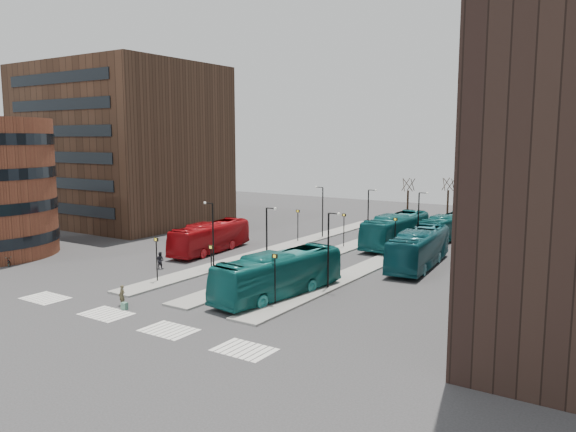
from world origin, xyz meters
The scene contains 20 objects.
ground centered at (0.00, 0.00, 0.00)m, with size 160.00×160.00×0.00m, color #2F2F31.
island_left centered at (-4.00, 30.00, 0.07)m, with size 2.50×45.00×0.15m, color gray.
island_mid centered at (2.00, 30.00, 0.07)m, with size 2.50×45.00×0.15m, color gray.
island_right centered at (8.00, 30.00, 0.07)m, with size 2.50×45.00×0.15m, color gray.
suitcase centered at (-0.71, 5.36, 0.26)m, with size 0.41×0.33×0.52m, color navy.
red_bus centered at (-9.08, 24.07, 1.59)m, with size 2.68×11.44×3.19m, color #A30C12.
teal_bus_a centered at (6.44, 14.21, 1.71)m, with size 2.88×12.29×3.42m, color #146665.
teal_bus_b centered at (6.00, 38.09, 1.81)m, with size 3.04×12.98×3.61m, color #135D61.
teal_bus_c centered at (11.81, 29.62, 1.76)m, with size 2.96×12.64×3.52m, color #12525C.
teal_bus_d centered at (9.57, 44.88, 1.52)m, with size 2.55×10.91×3.04m, color #12595B.
traveller centered at (-1.60, 5.92, 0.75)m, with size 0.55×0.36×1.51m, color #4D452E.
commuter_a centered at (-7.85, 15.65, 0.80)m, with size 0.77×0.60×1.59m, color black.
commuter_b centered at (3.10, 15.32, 0.80)m, with size 0.94×0.39×1.60m, color black.
commuter_c centered at (4.22, 14.49, 0.85)m, with size 1.10×0.63×1.70m, color black.
bicycle_far centered at (-21.00, 8.53, 0.44)m, with size 0.58×1.66×0.87m, color gray.
crosswalk_stripes centered at (1.75, 4.00, 0.01)m, with size 22.35×2.40×0.01m.
office_block centered at (-34.00, 33.98, 11.00)m, with size 25.00×20.12×22.00m.
sign_poles centered at (1.60, 23.00, 2.41)m, with size 12.45×22.12×3.65m.
lamp_posts centered at (2.64, 28.00, 3.58)m, with size 14.04×20.24×6.12m.
bare_trees centered at (2.67, 62.67, 2.72)m, with size 10.97×8.14×5.90m.
Camera 1 is at (29.96, -20.24, 11.97)m, focal length 35.00 mm.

